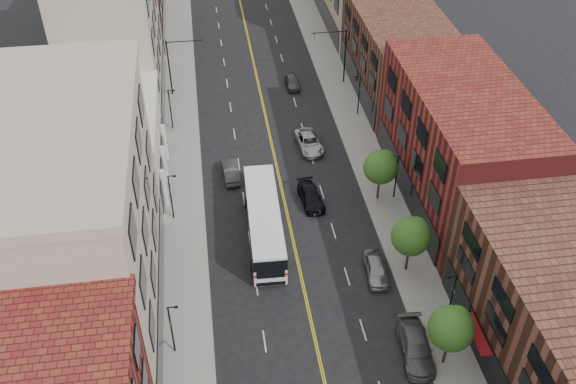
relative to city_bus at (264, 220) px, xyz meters
name	(u,v)px	position (x,y,z in m)	size (l,w,h in m)	color
sidewalk_left	(182,152)	(-7.43, 14.77, -1.91)	(4.00, 110.00, 0.15)	gray
sidewalk_right	(359,138)	(12.57, 14.77, -1.91)	(4.00, 110.00, 0.15)	gray
bldg_l_tanoffice	(80,231)	(-14.43, -7.23, 7.02)	(10.00, 22.00, 18.00)	tan
bldg_l_white	(109,149)	(-14.43, 10.77, 2.02)	(10.00, 14.00, 8.00)	silver
bldg_l_far_a	(112,31)	(-14.43, 27.77, 7.02)	(10.00, 20.00, 18.00)	tan
bldg_r_mid	(460,144)	(19.57, 3.77, 4.02)	(10.00, 22.00, 12.00)	maroon
bldg_r_far_a	(399,55)	(19.57, 24.77, 3.02)	(10.00, 20.00, 10.00)	#512C20
tree_r_1	(452,327)	(11.96, -16.15, 2.14)	(3.40, 3.40, 5.59)	black
tree_r_2	(412,235)	(11.96, -6.15, 2.14)	(3.40, 3.40, 5.59)	black
tree_r_3	(381,166)	(11.96, 3.85, 2.14)	(3.40, 3.40, 5.59)	black
lamp_l_1	(172,327)	(-8.38, -12.23, 0.99)	(0.81, 0.55, 5.05)	black
lamp_l_2	(171,195)	(-8.38, 3.77, 0.99)	(0.81, 0.55, 5.05)	black
lamp_l_3	(171,107)	(-8.38, 19.77, 0.99)	(0.81, 0.55, 5.05)	black
lamp_r_1	(452,295)	(13.52, -12.23, 0.99)	(0.81, 0.55, 5.05)	black
lamp_r_2	(396,174)	(13.52, 3.77, 0.99)	(0.81, 0.55, 5.05)	black
lamp_r_3	(359,93)	(13.52, 19.77, 0.99)	(0.81, 0.55, 5.05)	black
signal_mast_left	(175,61)	(-7.70, 27.77, 2.66)	(4.49, 0.18, 7.20)	black
signal_mast_right	(340,50)	(12.83, 27.77, 2.66)	(4.49, 0.18, 7.20)	black
city_bus	(264,220)	(0.00, 0.00, 0.00)	(3.53, 13.36, 3.41)	white
car_parked_mid	(416,347)	(9.97, -15.10, -1.16)	(2.31, 5.67, 1.65)	#535358
car_parked_far	(376,269)	(9.06, -6.46, -1.22)	(1.80, 4.48, 1.53)	gray
car_lane_behind	(231,171)	(-2.41, 9.62, -1.25)	(1.56, 4.47, 1.47)	#424146
car_lane_a	(311,197)	(5.16, 4.29, -1.28)	(1.97, 4.85, 1.41)	black
car_lane_b	(309,142)	(6.59, 13.77, -1.23)	(2.49, 5.40, 1.50)	#ACAEB4
car_lane_c	(292,82)	(6.84, 27.70, -1.29)	(1.65, 4.10, 1.40)	#444549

